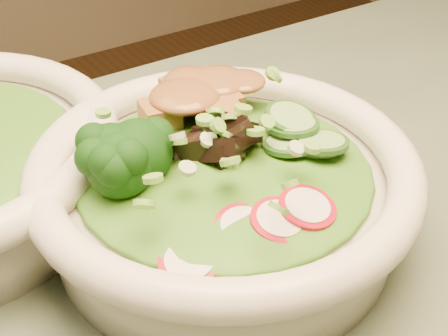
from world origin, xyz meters
TOP-DOWN VIEW (x-y plane):
  - salad_bowl at (0.04, 0.10)m, footprint 0.29×0.29m
  - lettuce_bed at (0.04, 0.10)m, footprint 0.22×0.22m
  - broccoli_florets at (-0.03, 0.11)m, footprint 0.09×0.08m
  - radish_slices at (0.02, 0.03)m, footprint 0.12×0.05m
  - cucumber_slices at (0.11, 0.08)m, footprint 0.08×0.08m
  - mushroom_heap at (0.04, 0.11)m, footprint 0.08×0.08m
  - tofu_cubes at (0.06, 0.16)m, footprint 0.10×0.07m
  - peanut_sauce at (0.06, 0.16)m, footprint 0.08×0.06m
  - scallion_garnish at (0.04, 0.10)m, footprint 0.21×0.21m

SIDE VIEW (x-z plane):
  - salad_bowl at x=0.04m, z-range 0.75..0.83m
  - lettuce_bed at x=0.04m, z-range 0.80..0.83m
  - radish_slices at x=0.02m, z-range 0.81..0.83m
  - cucumber_slices at x=0.11m, z-range 0.81..0.85m
  - tofu_cubes at x=0.06m, z-range 0.81..0.85m
  - mushroom_heap at x=0.04m, z-range 0.81..0.85m
  - broccoli_florets at x=-0.03m, z-range 0.81..0.86m
  - scallion_garnish at x=0.04m, z-range 0.83..0.85m
  - peanut_sauce at x=0.06m, z-range 0.83..0.85m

